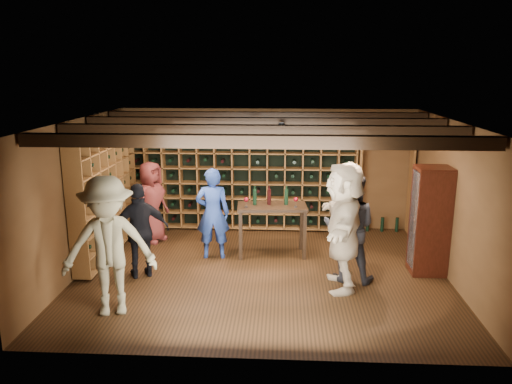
# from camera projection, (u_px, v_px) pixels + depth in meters

# --- Properties ---
(ground) EXTENTS (6.00, 6.00, 0.00)m
(ground) POSITION_uv_depth(u_px,v_px,m) (262.00, 273.00, 8.24)
(ground) COLOR #341E0E
(ground) RESTS_ON ground
(room_shell) EXTENTS (6.00, 6.00, 6.00)m
(room_shell) POSITION_uv_depth(u_px,v_px,m) (262.00, 126.00, 7.70)
(room_shell) COLOR brown
(room_shell) RESTS_ON ground
(wine_rack_back) EXTENTS (4.65, 0.30, 2.20)m
(wine_rack_back) POSITION_uv_depth(u_px,v_px,m) (241.00, 175.00, 10.24)
(wine_rack_back) COLOR brown
(wine_rack_back) RESTS_ON ground
(wine_rack_left) EXTENTS (0.30, 2.65, 2.20)m
(wine_rack_left) POSITION_uv_depth(u_px,v_px,m) (106.00, 192.00, 8.91)
(wine_rack_left) COLOR brown
(wine_rack_left) RESTS_ON ground
(crate_shelf) EXTENTS (1.20, 0.32, 2.07)m
(crate_shelf) POSITION_uv_depth(u_px,v_px,m) (387.00, 157.00, 9.98)
(crate_shelf) COLOR brown
(crate_shelf) RESTS_ON ground
(display_cabinet) EXTENTS (0.55, 0.50, 1.75)m
(display_cabinet) POSITION_uv_depth(u_px,v_px,m) (429.00, 223.00, 8.08)
(display_cabinet) COLOR #3A130B
(display_cabinet) RESTS_ON ground
(man_blue_shirt) EXTENTS (0.62, 0.44, 1.63)m
(man_blue_shirt) POSITION_uv_depth(u_px,v_px,m) (213.00, 213.00, 8.75)
(man_blue_shirt) COLOR navy
(man_blue_shirt) RESTS_ON ground
(man_grey_suit) EXTENTS (0.98, 0.84, 1.73)m
(man_grey_suit) POSITION_uv_depth(u_px,v_px,m) (349.00, 228.00, 7.81)
(man_grey_suit) COLOR black
(man_grey_suit) RESTS_ON ground
(guest_red_floral) EXTENTS (0.76, 0.91, 1.58)m
(guest_red_floral) POSITION_uv_depth(u_px,v_px,m) (152.00, 202.00, 9.61)
(guest_red_floral) COLOR maroon
(guest_red_floral) RESTS_ON ground
(guest_woman_black) EXTENTS (0.98, 0.71, 1.54)m
(guest_woman_black) POSITION_uv_depth(u_px,v_px,m) (141.00, 231.00, 7.95)
(guest_woman_black) COLOR black
(guest_woman_black) RESTS_ON ground
(guest_khaki) EXTENTS (1.38, 1.00, 1.93)m
(guest_khaki) POSITION_uv_depth(u_px,v_px,m) (109.00, 246.00, 6.69)
(guest_khaki) COLOR #7E7757
(guest_khaki) RESTS_ON ground
(guest_beige) EXTENTS (0.64, 1.85, 1.97)m
(guest_beige) POSITION_uv_depth(u_px,v_px,m) (343.00, 226.00, 7.50)
(guest_beige) COLOR #BDAA8B
(guest_beige) RESTS_ON ground
(tasting_table) EXTENTS (1.27, 0.70, 1.20)m
(tasting_table) POSITION_uv_depth(u_px,v_px,m) (272.00, 211.00, 8.88)
(tasting_table) COLOR black
(tasting_table) RESTS_ON ground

